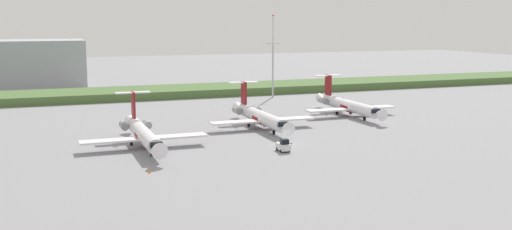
{
  "coord_description": "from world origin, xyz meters",
  "views": [
    {
      "loc": [
        -43.4,
        -100.26,
        23.15
      ],
      "look_at": [
        0.0,
        16.46,
        3.0
      ],
      "focal_mm": 41.59,
      "sensor_mm": 36.0,
      "label": 1
    }
  ],
  "objects": [
    {
      "name": "regional_jet_nearest",
      "position": [
        -25.71,
        6.8,
        2.54
      ],
      "size": [
        22.81,
        31.0,
        9.0
      ],
      "color": "white",
      "rests_on": "ground"
    },
    {
      "name": "grass_berm",
      "position": [
        0.0,
        78.37,
        1.19
      ],
      "size": [
        320.0,
        20.0,
        2.37
      ],
      "primitive_type": "cube",
      "color": "#4C6B38",
      "rests_on": "ground"
    },
    {
      "name": "ground_plane",
      "position": [
        0.0,
        30.0,
        0.0
      ],
      "size": [
        500.0,
        500.0,
        0.0
      ],
      "primitive_type": "plane",
      "color": "gray"
    },
    {
      "name": "safety_cone_front_marker",
      "position": [
        -28.09,
        -12.52,
        0.28
      ],
      "size": [
        0.44,
        0.44,
        0.55
      ],
      "primitive_type": "cone",
      "color": "orange",
      "rests_on": "ground"
    },
    {
      "name": "antenna_mast",
      "position": [
        22.88,
        63.57,
        10.16
      ],
      "size": [
        4.4,
        0.5,
        24.52
      ],
      "color": "#B2B2B7",
      "rests_on": "ground"
    },
    {
      "name": "regional_jet_third",
      "position": [
        27.18,
        25.56,
        2.54
      ],
      "size": [
        22.81,
        31.0,
        9.0
      ],
      "color": "white",
      "rests_on": "ground"
    },
    {
      "name": "baggage_tug",
      "position": [
        -3.07,
        -5.73,
        1.0
      ],
      "size": [
        1.72,
        3.2,
        2.3
      ],
      "color": "silver",
      "rests_on": "ground"
    },
    {
      "name": "regional_jet_second",
      "position": [
        1.2,
        17.32,
        2.54
      ],
      "size": [
        22.81,
        31.0,
        9.0
      ],
      "color": "white",
      "rests_on": "ground"
    }
  ]
}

